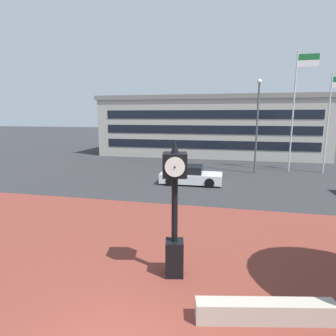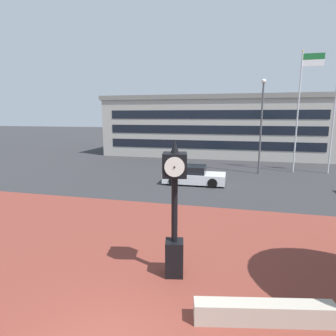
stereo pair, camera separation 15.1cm
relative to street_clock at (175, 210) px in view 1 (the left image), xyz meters
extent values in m
cube|color=brown|center=(-0.72, -0.38, -2.03)|extent=(44.00, 13.93, 0.01)
cube|color=#ADA393|center=(2.42, -1.45, -1.78)|extent=(3.21, 1.04, 0.50)
cube|color=black|center=(0.00, 0.00, -1.49)|extent=(0.62, 0.62, 1.08)
cylinder|color=black|center=(0.00, 0.00, 0.01)|extent=(0.18, 0.18, 1.93)
cube|color=black|center=(0.00, 0.00, 1.31)|extent=(0.78, 0.78, 0.66)
cylinder|color=silver|center=(-0.07, 0.34, 1.31)|extent=(0.53, 0.14, 0.54)
sphere|color=black|center=(-0.07, 0.36, 1.31)|extent=(0.05, 0.05, 0.05)
cylinder|color=silver|center=(0.07, -0.34, 1.31)|extent=(0.53, 0.14, 0.54)
sphere|color=black|center=(0.07, -0.36, 1.31)|extent=(0.05, 0.05, 0.05)
cone|color=black|center=(0.00, 0.00, 1.82)|extent=(0.23, 0.23, 0.37)
cube|color=silver|center=(-1.10, 11.40, -1.59)|extent=(4.23, 1.89, 0.64)
cube|color=black|center=(-1.31, 11.40, -1.03)|extent=(1.96, 1.59, 0.56)
cylinder|color=black|center=(0.18, 12.27, -1.71)|extent=(0.64, 0.23, 0.64)
cylinder|color=black|center=(0.21, 10.58, -1.71)|extent=(0.64, 0.23, 0.64)
cylinder|color=black|center=(-2.42, 12.23, -1.71)|extent=(0.64, 0.23, 0.64)
cylinder|color=black|center=(-2.39, 10.53, -1.71)|extent=(0.64, 0.23, 0.64)
cylinder|color=silver|center=(6.32, 17.50, 2.74)|extent=(0.12, 0.12, 9.55)
sphere|color=gold|center=(6.32, 17.50, 7.58)|extent=(0.14, 0.14, 0.14)
cube|color=#19662D|center=(7.16, 17.50, 7.13)|extent=(1.55, 0.02, 0.48)
cube|color=white|center=(7.16, 17.50, 6.65)|extent=(1.55, 0.02, 0.48)
cylinder|color=silver|center=(8.97, 17.50, 1.86)|extent=(0.12, 0.12, 7.78)
sphere|color=gold|center=(8.97, 17.50, 5.81)|extent=(0.14, 0.14, 0.14)
cube|color=#B2ADA3|center=(-1.05, 29.63, 1.14)|extent=(24.97, 13.92, 6.35)
cube|color=gray|center=(-1.05, 29.63, 4.57)|extent=(25.47, 14.20, 0.50)
cube|color=black|center=(-1.05, 22.65, -0.44)|extent=(22.47, 0.04, 0.90)
cube|color=black|center=(-1.05, 22.65, 1.14)|extent=(22.47, 0.04, 0.90)
cube|color=black|center=(-1.05, 22.65, 2.73)|extent=(22.47, 0.04, 0.90)
cylinder|color=#4C4C51|center=(3.45, 16.10, 1.52)|extent=(0.14, 0.14, 7.10)
sphere|color=white|center=(3.45, 16.10, 5.22)|extent=(0.36, 0.36, 0.36)
camera|label=1|loc=(1.50, -7.56, 2.66)|focal=30.19mm
camera|label=2|loc=(1.65, -7.53, 2.66)|focal=30.19mm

